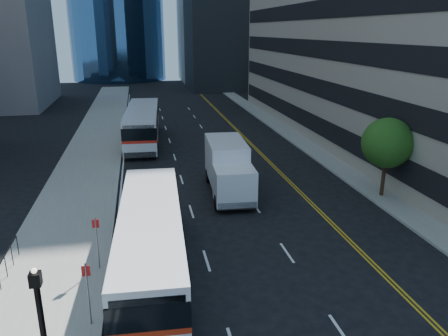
% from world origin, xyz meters
% --- Properties ---
extents(ground, '(160.00, 160.00, 0.00)m').
position_xyz_m(ground, '(0.00, 0.00, 0.00)').
color(ground, black).
rests_on(ground, ground).
extents(sidewalk_west, '(5.00, 90.00, 0.15)m').
position_xyz_m(sidewalk_west, '(-10.50, 25.00, 0.07)').
color(sidewalk_west, gray).
rests_on(sidewalk_west, ground).
extents(sidewalk_east, '(2.00, 90.00, 0.15)m').
position_xyz_m(sidewalk_east, '(9.00, 25.00, 0.07)').
color(sidewalk_east, gray).
rests_on(sidewalk_east, ground).
extents(street_tree, '(3.20, 3.20, 5.10)m').
position_xyz_m(street_tree, '(9.00, 8.00, 3.64)').
color(street_tree, '#332114').
rests_on(street_tree, sidewalk_east).
extents(bus_front, '(3.13, 12.10, 3.10)m').
position_xyz_m(bus_front, '(-6.05, 1.18, 1.69)').
color(bus_front, silver).
rests_on(bus_front, ground).
extents(bus_rear, '(3.62, 13.20, 3.37)m').
position_xyz_m(bus_rear, '(-6.02, 25.62, 1.84)').
color(bus_rear, white).
rests_on(bus_rear, ground).
extents(box_truck, '(2.80, 7.20, 3.39)m').
position_xyz_m(box_truck, '(-0.70, 10.62, 1.79)').
color(box_truck, white).
rests_on(box_truck, ground).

